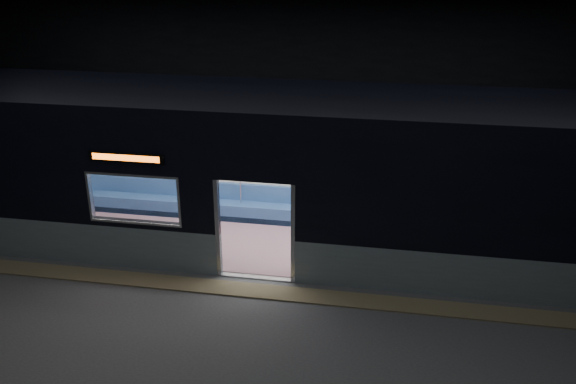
# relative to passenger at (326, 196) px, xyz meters

# --- Properties ---
(station_floor) EXTENTS (24.00, 14.00, 0.01)m
(station_floor) POSITION_rel_passenger_xyz_m (-1.07, -3.55, -0.79)
(station_floor) COLOR #47494C
(station_floor) RESTS_ON ground
(station_envelope) EXTENTS (24.00, 14.00, 5.00)m
(station_envelope) POSITION_rel_passenger_xyz_m (-1.07, -3.55, 2.87)
(station_envelope) COLOR black
(station_envelope) RESTS_ON station_floor
(tactile_strip) EXTENTS (22.80, 0.50, 0.03)m
(tactile_strip) POSITION_rel_passenger_xyz_m (-1.07, -3.00, -0.77)
(tactile_strip) COLOR #8C7F59
(tactile_strip) RESTS_ON station_floor
(metro_car) EXTENTS (18.00, 3.04, 3.35)m
(metro_car) POSITION_rel_passenger_xyz_m (-1.07, -1.00, 1.06)
(metro_car) COLOR #8797A1
(metro_car) RESTS_ON station_floor
(passenger) EXTENTS (0.41, 0.68, 1.35)m
(passenger) POSITION_rel_passenger_xyz_m (0.00, 0.00, 0.00)
(passenger) COLOR black
(passenger) RESTS_ON metro_car
(handbag) EXTENTS (0.28, 0.25, 0.13)m
(handbag) POSITION_rel_passenger_xyz_m (0.04, -0.22, -0.12)
(handbag) COLOR black
(handbag) RESTS_ON passenger
(transit_map) EXTENTS (0.95, 0.03, 0.62)m
(transit_map) POSITION_rel_passenger_xyz_m (0.18, 0.31, 0.67)
(transit_map) COLOR white
(transit_map) RESTS_ON metro_car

